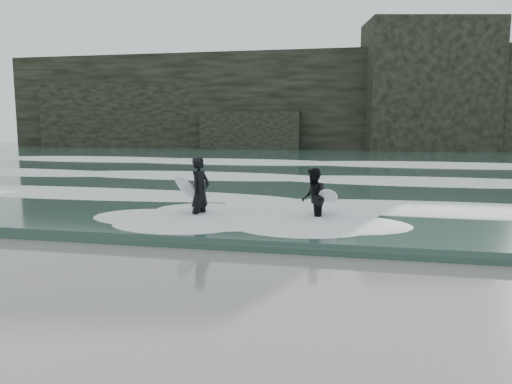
% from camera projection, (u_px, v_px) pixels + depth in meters
% --- Properties ---
extents(ground, '(120.00, 120.00, 0.00)m').
position_uv_depth(ground, '(181.00, 294.00, 8.73)').
color(ground, '#836D50').
rests_on(ground, ground).
extents(sea, '(90.00, 52.00, 0.30)m').
position_uv_depth(sea, '(320.00, 161.00, 36.79)').
color(sea, '#2C463D').
rests_on(sea, ground).
extents(headland, '(70.00, 9.00, 10.00)m').
position_uv_depth(headland, '(335.00, 103.00, 52.57)').
color(headland, black).
rests_on(headland, ground).
extents(foam_near, '(60.00, 3.20, 0.20)m').
position_uv_depth(foam_near, '(272.00, 197.00, 17.39)').
color(foam_near, white).
rests_on(foam_near, sea).
extents(foam_mid, '(60.00, 4.00, 0.24)m').
position_uv_depth(foam_mid, '(298.00, 175.00, 24.16)').
color(foam_mid, white).
rests_on(foam_mid, sea).
extents(foam_far, '(60.00, 4.80, 0.30)m').
position_uv_depth(foam_far, '(315.00, 161.00, 32.87)').
color(foam_far, white).
rests_on(foam_far, sea).
extents(surfer_left, '(0.98, 1.65, 2.00)m').
position_uv_depth(surfer_left, '(199.00, 191.00, 14.51)').
color(surfer_left, black).
rests_on(surfer_left, ground).
extents(surfer_right, '(1.09, 1.93, 1.71)m').
position_uv_depth(surfer_right, '(315.00, 198.00, 14.10)').
color(surfer_right, black).
rests_on(surfer_right, ground).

